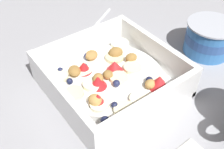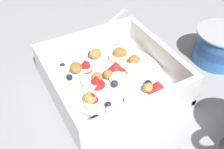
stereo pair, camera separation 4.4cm
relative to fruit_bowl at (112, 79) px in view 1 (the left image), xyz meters
name	(u,v)px [view 1 (the left image)]	position (x,y,z in m)	size (l,w,h in m)	color
ground_plane	(108,89)	(0.00, -0.01, -0.02)	(2.40, 2.40, 0.00)	#9E9EA3
fruit_bowl	(112,79)	(0.00, 0.00, 0.00)	(0.20, 0.20, 0.06)	white
spoon	(87,33)	(-0.16, 0.05, -0.02)	(0.10, 0.16, 0.01)	silver
yogurt_cup	(209,38)	(0.03, 0.21, 0.01)	(0.09, 0.09, 0.06)	#3370B7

